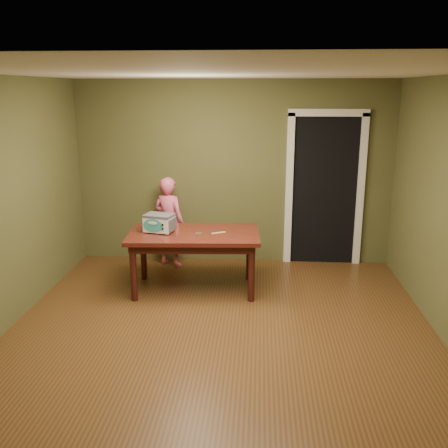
% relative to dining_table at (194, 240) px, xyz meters
% --- Properties ---
extents(floor, '(5.00, 5.00, 0.00)m').
position_rel_dining_table_xyz_m(floor, '(0.42, -1.31, -0.65)').
color(floor, brown).
rests_on(floor, ground).
extents(room_shell, '(4.52, 5.02, 2.61)m').
position_rel_dining_table_xyz_m(room_shell, '(0.42, -1.31, 1.06)').
color(room_shell, brown).
rests_on(room_shell, ground).
extents(doorway, '(1.10, 0.66, 2.25)m').
position_rel_dining_table_xyz_m(doorway, '(1.72, 1.47, 0.41)').
color(doorway, black).
rests_on(doorway, ground).
extents(dining_table, '(1.65, 0.99, 0.75)m').
position_rel_dining_table_xyz_m(dining_table, '(0.00, 0.00, 0.00)').
color(dining_table, '#3D140D').
rests_on(dining_table, floor).
extents(toy_oven, '(0.41, 0.32, 0.23)m').
position_rel_dining_table_xyz_m(toy_oven, '(-0.43, -0.00, 0.22)').
color(toy_oven, '#4C4F54').
rests_on(toy_oven, dining_table).
extents(baking_pan, '(0.10, 0.10, 0.02)m').
position_rel_dining_table_xyz_m(baking_pan, '(0.08, -0.10, 0.11)').
color(baking_pan, silver).
rests_on(baking_pan, dining_table).
extents(spatula, '(0.17, 0.11, 0.01)m').
position_rel_dining_table_xyz_m(spatula, '(0.31, 0.00, 0.10)').
color(spatula, '#F8C56B').
rests_on(spatula, dining_table).
extents(child, '(0.55, 0.47, 1.29)m').
position_rel_dining_table_xyz_m(child, '(-0.47, 0.89, -0.01)').
color(child, '#F0628B').
rests_on(child, floor).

